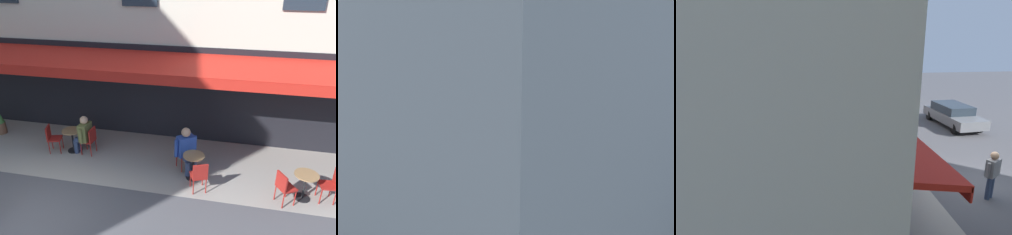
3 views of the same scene
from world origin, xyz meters
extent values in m
plane|color=#4C4C51|center=(0.00, 0.00, 0.00)|extent=(70.00, 70.00, 0.00)
cube|color=gray|center=(-3.25, -3.40, 0.00)|extent=(20.50, 3.20, 0.01)
cube|color=black|center=(-3.00, -4.97, 1.60)|extent=(16.00, 0.06, 3.20)
cube|color=red|center=(-3.00, -4.15, 2.85)|extent=(15.00, 1.70, 0.36)
cube|color=red|center=(-3.00, -3.32, 2.62)|extent=(15.00, 0.04, 0.28)
cylinder|color=black|center=(-6.64, -2.40, 0.01)|extent=(0.40, 0.40, 0.03)
cylinder|color=black|center=(-6.64, -2.40, 0.36)|extent=(0.06, 0.06, 0.72)
cylinder|color=#99754C|center=(-6.64, -2.40, 0.73)|extent=(0.60, 0.60, 0.03)
cylinder|color=maroon|center=(-6.40, -2.07, 0.23)|extent=(0.03, 0.03, 0.45)
cylinder|color=maroon|center=(-6.23, -2.36, 0.23)|extent=(0.03, 0.03, 0.45)
cylinder|color=maroon|center=(-6.10, -1.90, 0.23)|extent=(0.03, 0.03, 0.45)
cylinder|color=maroon|center=(-5.93, -2.19, 0.23)|extent=(0.03, 0.03, 0.45)
cube|color=maroon|center=(-6.17, -2.13, 0.47)|extent=(0.55, 0.55, 0.04)
cube|color=maroon|center=(-6.01, -2.04, 0.70)|extent=(0.23, 0.37, 0.42)
cylinder|color=maroon|center=(-7.01, -2.60, 0.23)|extent=(0.03, 0.03, 0.45)
cylinder|color=maroon|center=(-7.04, -2.26, 0.23)|extent=(0.03, 0.03, 0.45)
cylinder|color=maroon|center=(-7.35, -2.63, 0.23)|extent=(0.03, 0.03, 0.45)
cylinder|color=maroon|center=(-7.38, -2.29, 0.23)|extent=(0.03, 0.03, 0.45)
cube|color=maroon|center=(-7.19, -2.45, 0.47)|extent=(0.43, 0.43, 0.04)
cylinder|color=black|center=(0.24, -3.34, 0.01)|extent=(0.40, 0.40, 0.03)
cylinder|color=black|center=(0.24, -3.34, 0.36)|extent=(0.06, 0.06, 0.72)
cylinder|color=#99754C|center=(0.24, -3.34, 0.73)|extent=(0.60, 0.60, 0.03)
cylinder|color=maroon|center=(0.56, -3.07, 0.23)|extent=(0.03, 0.03, 0.45)
cylinder|color=maroon|center=(0.65, -3.40, 0.23)|extent=(0.03, 0.03, 0.45)
cylinder|color=maroon|center=(0.89, -2.98, 0.23)|extent=(0.03, 0.03, 0.45)
cylinder|color=maroon|center=(0.98, -3.31, 0.23)|extent=(0.03, 0.03, 0.45)
cube|color=maroon|center=(0.77, -3.19, 0.47)|extent=(0.49, 0.49, 0.04)
cube|color=maroon|center=(0.95, -3.14, 0.70)|extent=(0.15, 0.40, 0.42)
cylinder|color=maroon|center=(-0.15, -3.48, 0.23)|extent=(0.03, 0.03, 0.45)
cylinder|color=maroon|center=(-0.12, -3.14, 0.23)|extent=(0.03, 0.03, 0.45)
cylinder|color=maroon|center=(-0.49, -3.46, 0.23)|extent=(0.03, 0.03, 0.45)
cylinder|color=maroon|center=(-0.46, -3.12, 0.23)|extent=(0.03, 0.03, 0.45)
cube|color=maroon|center=(-0.31, -3.30, 0.47)|extent=(0.43, 0.43, 0.04)
cube|color=maroon|center=(-0.49, -3.29, 0.70)|extent=(0.07, 0.40, 0.42)
cylinder|color=black|center=(-3.76, -2.69, 0.01)|extent=(0.40, 0.40, 0.03)
cylinder|color=black|center=(-3.76, -2.69, 0.36)|extent=(0.06, 0.06, 0.72)
cylinder|color=#99754C|center=(-3.76, -2.69, 0.73)|extent=(0.60, 0.60, 0.03)
cylinder|color=maroon|center=(-4.05, -2.40, 0.23)|extent=(0.03, 0.03, 0.45)
cylinder|color=maroon|center=(-3.74, -2.28, 0.23)|extent=(0.03, 0.03, 0.45)
cylinder|color=maroon|center=(-4.18, -2.09, 0.23)|extent=(0.03, 0.03, 0.45)
cylinder|color=maroon|center=(-3.86, -1.96, 0.23)|extent=(0.03, 0.03, 0.45)
cube|color=maroon|center=(-3.96, -2.18, 0.47)|extent=(0.52, 0.52, 0.04)
cube|color=maroon|center=(-4.02, -2.02, 0.70)|extent=(0.39, 0.18, 0.42)
cylinder|color=maroon|center=(-3.39, -2.90, 0.23)|extent=(0.03, 0.03, 0.45)
cylinder|color=maroon|center=(-3.66, -3.10, 0.23)|extent=(0.03, 0.03, 0.45)
cylinder|color=maroon|center=(-3.19, -3.17, 0.23)|extent=(0.03, 0.03, 0.45)
cylinder|color=maroon|center=(-3.46, -3.37, 0.23)|extent=(0.03, 0.03, 0.45)
cube|color=maroon|center=(-3.43, -3.14, 0.47)|extent=(0.56, 0.56, 0.04)
cube|color=maroon|center=(-3.32, -3.28, 0.70)|extent=(0.34, 0.27, 0.42)
cylinder|color=navy|center=(-3.60, -2.75, 0.23)|extent=(0.16, 0.16, 0.47)
cylinder|color=navy|center=(-3.49, -2.89, 0.49)|extent=(0.34, 0.38, 0.17)
cylinder|color=navy|center=(-3.75, -2.86, 0.23)|extent=(0.16, 0.16, 0.47)
cylinder|color=navy|center=(-3.65, -3.00, 0.49)|extent=(0.34, 0.38, 0.17)
cube|color=#28479E|center=(-3.46, -3.09, 0.79)|extent=(0.57, 0.52, 0.60)
sphere|color=tan|center=(-3.46, -3.09, 1.22)|extent=(0.26, 0.26, 0.26)
cylinder|color=#28479E|center=(-3.22, -2.91, 0.77)|extent=(0.11, 0.11, 0.53)
cylinder|color=#28479E|center=(-3.70, -3.27, 0.77)|extent=(0.11, 0.11, 0.53)
cylinder|color=navy|center=(0.08, -3.42, 0.23)|extent=(0.15, 0.15, 0.47)
cylinder|color=navy|center=(-0.09, -3.41, 0.49)|extent=(0.34, 0.18, 0.16)
cylinder|color=navy|center=(0.09, -3.24, 0.23)|extent=(0.15, 0.15, 0.47)
cylinder|color=navy|center=(-0.08, -3.23, 0.49)|extent=(0.34, 0.18, 0.16)
cube|color=olive|center=(-0.25, -3.31, 0.77)|extent=(0.30, 0.48, 0.56)
sphere|color=tan|center=(-0.25, -3.31, 1.17)|extent=(0.25, 0.25, 0.25)
cylinder|color=olive|center=(-0.27, -3.59, 0.75)|extent=(0.10, 0.10, 0.50)
cylinder|color=olive|center=(-0.23, -3.03, 0.75)|extent=(0.10, 0.10, 0.50)
cylinder|color=brown|center=(3.36, -3.92, 0.21)|extent=(0.36, 0.36, 0.42)
camera|label=1|loc=(-4.65, 4.80, 5.47)|focal=34.31mm
camera|label=2|loc=(-14.74, -14.61, 5.35)|focal=28.36mm
camera|label=3|loc=(8.05, -5.90, 5.04)|focal=28.80mm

